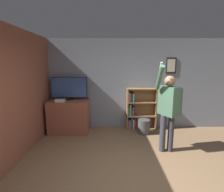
# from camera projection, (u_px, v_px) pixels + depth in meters

# --- Properties ---
(ground_plane) EXTENTS (14.00, 14.00, 0.00)m
(ground_plane) POSITION_uv_depth(u_px,v_px,m) (146.00, 190.00, 2.76)
(ground_plane) COLOR #846647
(wall_back) EXTENTS (6.85, 0.09, 2.70)m
(wall_back) POSITION_uv_depth(u_px,v_px,m) (130.00, 84.00, 5.32)
(wall_back) COLOR gray
(wall_back) RESTS_ON ground_plane
(wall_side_brick) EXTENTS (0.06, 4.43, 2.70)m
(wall_side_brick) POSITION_uv_depth(u_px,v_px,m) (26.00, 92.00, 3.91)
(wall_side_brick) COLOR #93513D
(wall_side_brick) RESTS_ON ground_plane
(tv_ledge) EXTENTS (1.12, 0.68, 0.93)m
(tv_ledge) POSITION_uv_depth(u_px,v_px,m) (70.00, 116.00, 5.09)
(tv_ledge) COLOR #93513D
(tv_ledge) RESTS_ON ground_plane
(television) EXTENTS (1.04, 0.22, 0.66)m
(television) POSITION_uv_depth(u_px,v_px,m) (69.00, 88.00, 5.06)
(television) COLOR black
(television) RESTS_ON tv_ledge
(game_console) EXTENTS (0.25, 0.16, 0.07)m
(game_console) POSITION_uv_depth(u_px,v_px,m) (60.00, 101.00, 4.82)
(game_console) COLOR white
(game_console) RESTS_ON tv_ledge
(bookshelf) EXTENTS (0.89, 0.28, 1.26)m
(bookshelf) POSITION_uv_depth(u_px,v_px,m) (138.00, 110.00, 5.28)
(bookshelf) COLOR #997047
(bookshelf) RESTS_ON ground_plane
(person) EXTENTS (0.59, 0.57, 2.00)m
(person) POSITION_uv_depth(u_px,v_px,m) (169.00, 106.00, 3.81)
(person) COLOR #383842
(person) RESTS_ON ground_plane
(waste_bin) EXTENTS (0.34, 0.34, 0.41)m
(waste_bin) POSITION_uv_depth(u_px,v_px,m) (144.00, 127.00, 4.98)
(waste_bin) COLOR #4C4C51
(waste_bin) RESTS_ON ground_plane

